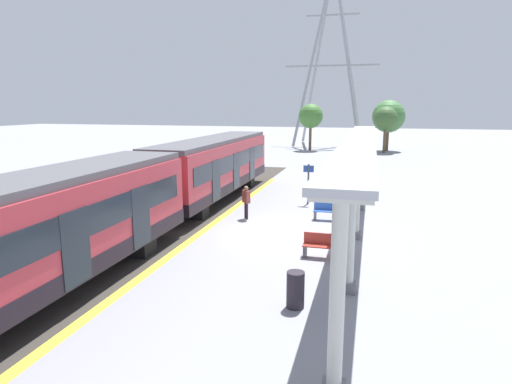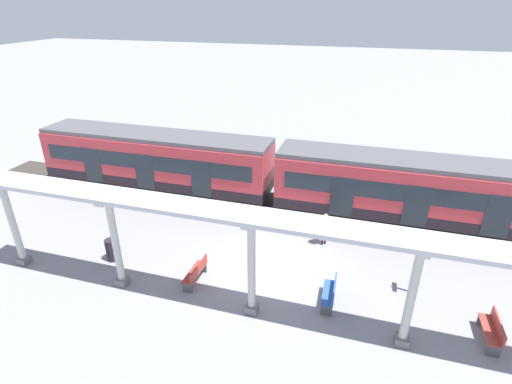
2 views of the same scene
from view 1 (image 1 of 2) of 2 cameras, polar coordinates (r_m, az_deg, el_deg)
ground_plane at (r=18.55m, az=3.39°, el=-5.36°), size 176.00×176.00×0.00m
tactile_edge_strip at (r=19.45m, az=-6.25°, el=-4.60°), size 0.35×26.57×0.01m
trackbed at (r=20.14m, az=-10.98°, el=-4.19°), size 3.20×38.57×0.01m
train_near_carriage at (r=13.05m, az=-27.15°, el=-5.48°), size 2.65×13.33×3.48m
train_far_carriage at (r=24.90m, az=-5.46°, el=3.23°), size 2.65×13.33×3.48m
canopy_pillar_nearest at (r=8.04m, az=10.56°, el=-13.69°), size 1.10×0.44×3.85m
canopy_pillar_second at (r=12.57m, az=12.28°, el=-4.50°), size 1.10×0.44×3.85m
canopy_pillar_third at (r=17.76m, az=13.11°, el=0.09°), size 1.10×0.44×3.85m
canopy_pillar_fourth at (r=22.80m, az=13.56°, el=2.52°), size 1.10×0.44×3.85m
canopy_pillar_fifth at (r=28.18m, az=13.85°, el=4.14°), size 1.10×0.44×3.85m
canopy_beam at (r=17.69m, az=13.42°, el=6.51°), size 1.20×21.49×0.16m
bench_near_end at (r=25.84m, az=11.39°, el=0.23°), size 1.51×0.47×0.86m
bench_mid_platform at (r=20.71m, az=9.63°, el=-2.45°), size 1.51×0.49×0.86m
bench_far_end at (r=15.68m, az=8.92°, el=-6.94°), size 1.50×0.45×0.86m
trash_bin at (r=11.91m, az=5.18°, el=-12.62°), size 0.48×0.48×1.00m
platform_info_sign at (r=23.68m, az=6.86°, el=1.54°), size 0.56×0.10×2.20m
passenger_waiting_near_edge at (r=20.53m, az=-1.29°, el=-0.84°), size 0.47×0.47×1.59m
electricity_pylon at (r=59.35m, az=9.84°, el=17.18°), size 12.05×8.59×22.68m
tree_left_background at (r=53.46m, az=16.97°, el=9.43°), size 3.74×3.74×5.87m
tree_right_background at (r=52.15m, az=7.17°, el=9.80°), size 2.84×2.84×5.44m
tree_centre_background at (r=51.15m, az=16.61°, el=9.16°), size 2.66×2.66×5.15m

